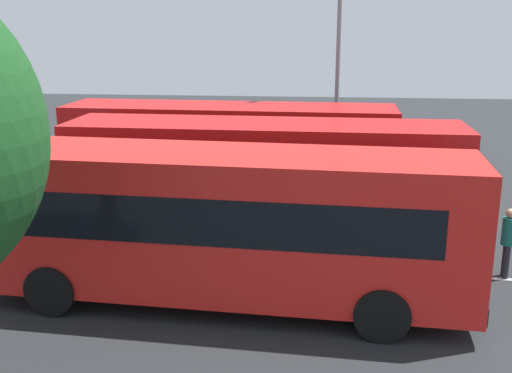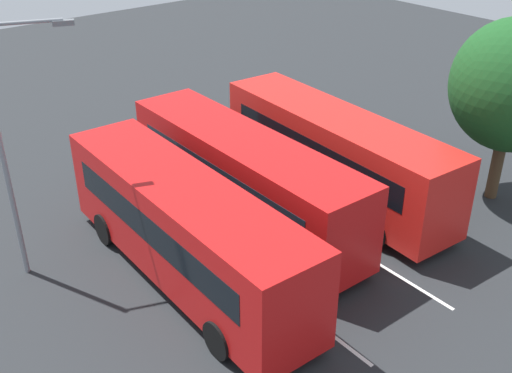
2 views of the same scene
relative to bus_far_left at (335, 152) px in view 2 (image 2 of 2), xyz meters
The scene contains 8 objects.
ground_plane 4.11m from the bus_far_left, 92.91° to the left, with size 66.94×66.94×0.00m, color #232628.
bus_far_left is the anchor object (origin of this frame).
bus_center_left 3.84m from the bus_far_left, 81.55° to the left, with size 10.43×2.67×3.28m.
bus_center_right 7.14m from the bus_far_left, 96.56° to the left, with size 10.45×2.74×3.28m.
pedestrian 6.73m from the bus_far_left, 17.26° to the left, with size 0.32×0.32×1.69m.
street_lamp 11.15m from the bus_far_left, 76.65° to the left, with size 1.06×2.39×7.70m.
lane_stripe_outer_left 2.67m from the bus_far_left, 95.47° to the left, with size 13.42×0.12×0.01m, color silver.
lane_stripe_inner_left 5.71m from the bus_far_left, 91.98° to the left, with size 13.42×0.12×0.01m, color silver.
Camera 2 is at (-13.73, 11.38, 11.42)m, focal length 43.07 mm.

